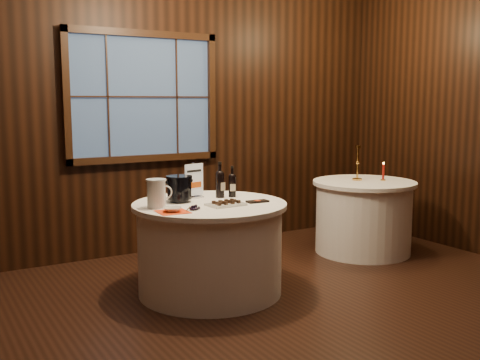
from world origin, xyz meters
TOP-DOWN VIEW (x-y plane):
  - ground at (0.00, 0.00)m, footprint 6.00×6.00m
  - back_wall at (0.00, 2.48)m, footprint 6.00×0.10m
  - main_table at (0.00, 1.00)m, footprint 1.28×1.28m
  - side_table at (2.00, 1.30)m, footprint 1.08×1.08m
  - sign_stand at (-0.02, 1.26)m, footprint 0.19×0.12m
  - port_bottle_left at (0.20, 1.18)m, footprint 0.07×0.09m
  - port_bottle_right at (0.30, 1.15)m, footprint 0.07×0.08m
  - ice_bucket at (-0.20, 1.16)m, footprint 0.22×0.22m
  - chocolate_plate at (0.05, 0.82)m, footprint 0.31×0.22m
  - chocolate_box at (0.35, 0.81)m, footprint 0.18×0.10m
  - grape_bunch at (-0.24, 0.77)m, footprint 0.16×0.08m
  - glass_pitcher at (-0.46, 1.02)m, footprint 0.21×0.16m
  - orange_napkin at (-0.43, 0.79)m, footprint 0.24×0.24m
  - cracker_bowl at (-0.43, 0.79)m, footprint 0.18×0.18m
  - brass_candlestick at (1.98, 1.39)m, footprint 0.10×0.10m
  - red_candle at (2.19, 1.22)m, footprint 0.05×0.05m

SIDE VIEW (x-z plane):
  - ground at x=0.00m, z-range 0.00..0.00m
  - main_table at x=0.00m, z-range 0.00..0.77m
  - side_table at x=2.00m, z-range 0.00..0.77m
  - orange_napkin at x=-0.43m, z-range 0.77..0.77m
  - chocolate_box at x=0.35m, z-range 0.77..0.79m
  - chocolate_plate at x=0.05m, z-range 0.77..0.81m
  - grape_bunch at x=-0.24m, z-range 0.77..0.81m
  - cracker_bowl at x=-0.43m, z-range 0.77..0.81m
  - red_candle at x=2.19m, z-range 0.75..0.95m
  - sign_stand at x=-0.02m, z-range 0.72..1.03m
  - glass_pitcher at x=-0.46m, z-range 0.77..1.00m
  - ice_bucket at x=-0.20m, z-range 0.78..1.00m
  - port_bottle_right at x=0.30m, z-range 0.75..1.03m
  - brass_candlestick at x=1.98m, z-range 0.72..1.09m
  - port_bottle_left at x=0.20m, z-range 0.75..1.06m
  - back_wall at x=0.00m, z-range 0.04..3.04m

